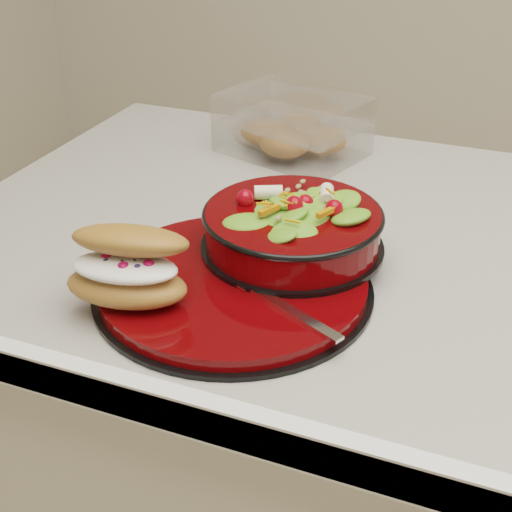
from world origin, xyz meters
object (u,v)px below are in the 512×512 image
at_px(dinner_plate, 233,284).
at_px(salad_bowl, 293,223).
at_px(croissant, 128,266).
at_px(pastry_box, 293,127).
at_px(fork, 275,301).
at_px(island_counter, 385,492).

height_order(dinner_plate, salad_bowl, salad_bowl).
relative_size(croissant, pastry_box, 0.57).
bearing_deg(fork, salad_bowl, 36.77).
bearing_deg(salad_bowl, fork, -79.34).
bearing_deg(pastry_box, island_counter, -26.34).
relative_size(island_counter, fork, 7.72).
bearing_deg(dinner_plate, pastry_box, 100.19).
bearing_deg(dinner_plate, fork, -27.12).
distance_m(salad_bowl, pastry_box, 0.35).
bearing_deg(fork, dinner_plate, 89.00).
xyz_separation_m(salad_bowl, pastry_box, (-0.12, 0.34, -0.01)).
xyz_separation_m(island_counter, salad_bowl, (-0.13, -0.09, 0.50)).
relative_size(dinner_plate, pastry_box, 1.26).
relative_size(salad_bowl, pastry_box, 0.87).
relative_size(salad_bowl, croissant, 1.54).
distance_m(dinner_plate, croissant, 0.13).
bearing_deg(pastry_box, dinner_plate, -62.29).
xyz_separation_m(croissant, fork, (0.15, 0.05, -0.04)).
relative_size(dinner_plate, croissant, 2.23).
distance_m(croissant, fork, 0.16).
relative_size(dinner_plate, fork, 1.98).
height_order(dinner_plate, fork, fork).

